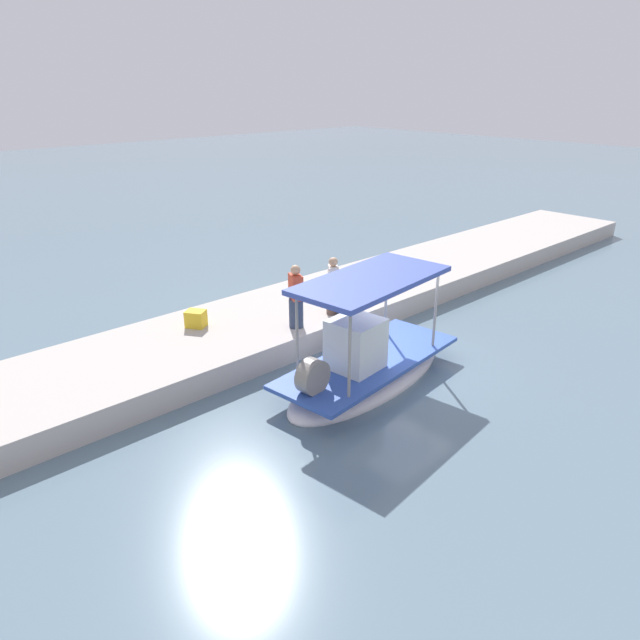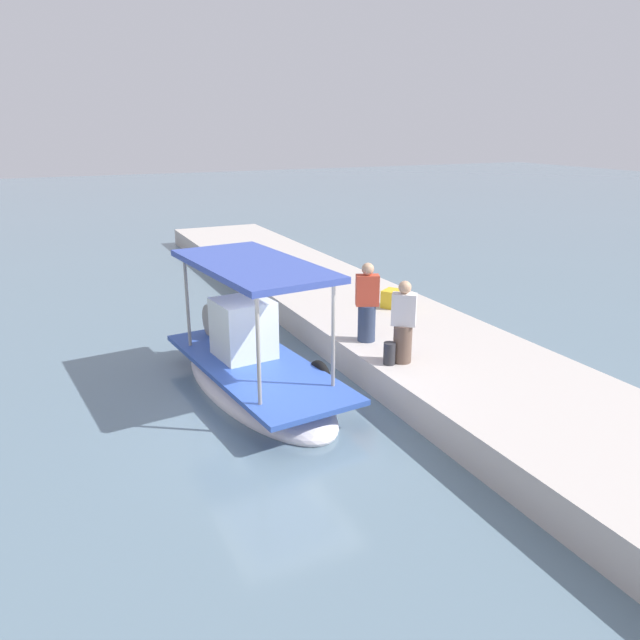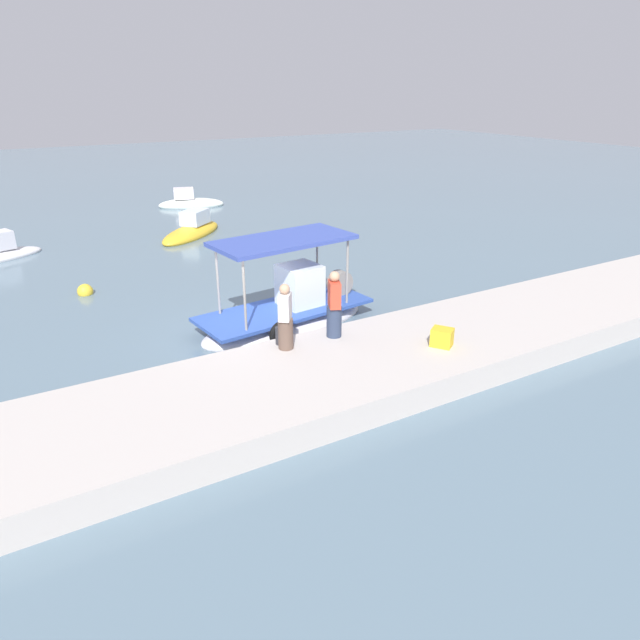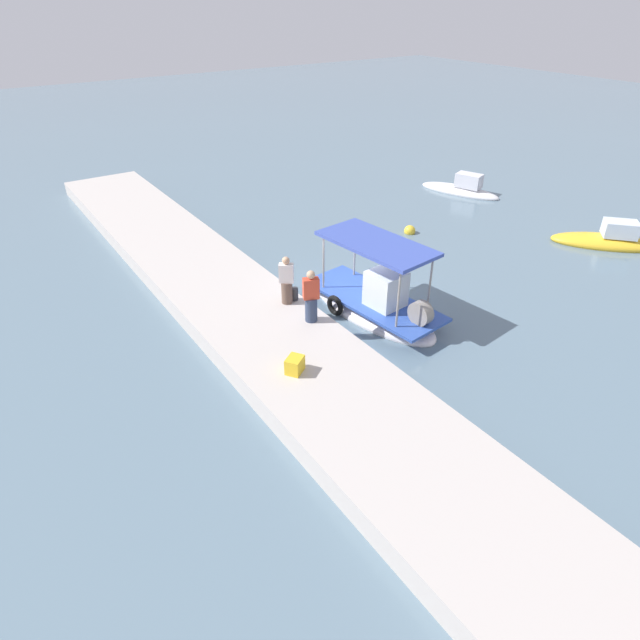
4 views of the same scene
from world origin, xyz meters
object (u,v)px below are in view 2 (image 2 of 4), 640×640
mooring_bollard (389,353)px  cargo_crate (392,298)px  fisherman_near_bollard (367,306)px  fisherman_by_crate (403,326)px  main_fishing_boat (254,369)px

mooring_bollard → cargo_crate: (3.39, -2.12, 0.00)m
fisherman_near_bollard → cargo_crate: (1.99, -1.86, -0.56)m
fisherman_by_crate → main_fishing_boat: bearing=61.8°
main_fishing_boat → fisherman_near_bollard: main_fishing_boat is taller
cargo_crate → mooring_bollard: bearing=148.0°
main_fishing_boat → fisherman_by_crate: main_fishing_boat is taller
cargo_crate → fisherman_near_bollard: bearing=136.9°
mooring_bollard → main_fishing_boat: bearing=58.8°
main_fishing_boat → fisherman_near_bollard: bearing=-90.2°
fisherman_near_bollard → mooring_bollard: (-1.41, 0.27, -0.57)m
main_fishing_boat → fisherman_by_crate: (-1.41, -2.63, 0.98)m
fisherman_near_bollard → mooring_bollard: size_ratio=3.89×
fisherman_by_crate → cargo_crate: 3.89m
fisherman_near_bollard → main_fishing_boat: bearing=89.8°
fisherman_by_crate → fisherman_near_bollard: bearing=1.3°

